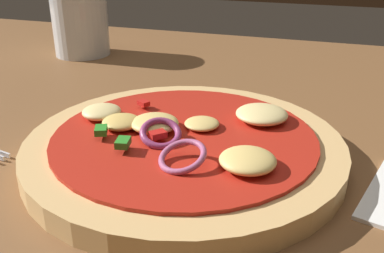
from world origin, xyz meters
TOP-DOWN VIEW (x-y plane):
  - dining_table at (0.00, 0.00)m, footprint 1.42×0.91m
  - pizza at (0.06, -0.01)m, footprint 0.26×0.26m
  - beer_glass at (-0.20, 0.25)m, footprint 0.08×0.08m

SIDE VIEW (x-z plane):
  - dining_table at x=0.00m, z-range 0.00..0.04m
  - pizza at x=0.06m, z-range 0.03..0.07m
  - beer_glass at x=-0.20m, z-range 0.03..0.14m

